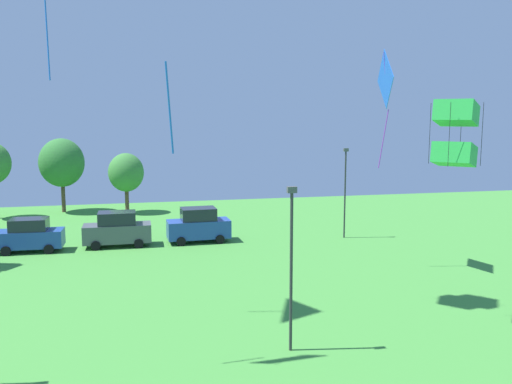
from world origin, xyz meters
name	(u,v)px	position (x,y,z in m)	size (l,w,h in m)	color
kite_flying_4	(385,82)	(12.03, 31.44, 10.98)	(0.66, 3.34, 6.83)	blue
kite_flying_7	(455,134)	(11.02, 22.63, 8.28)	(2.32, 2.32, 2.87)	green
kite_flying_11	(154,28)	(-1.65, 15.34, 11.02)	(2.78, 2.50, 3.23)	yellow
parked_car_second_from_left	(30,235)	(-9.20, 40.14, 1.12)	(4.34, 2.10, 2.26)	#234299
parked_car_third_from_left	(117,229)	(-3.51, 40.46, 1.20)	(4.63, 2.06, 2.44)	#4C5156
parked_car_rightmost_in_row	(199,225)	(2.19, 40.55, 1.22)	(4.54, 2.24, 2.50)	#234299
light_post_0	(345,188)	(13.00, 39.53, 3.76)	(0.36, 0.20, 6.72)	#2D2D33
light_post_1	(291,260)	(3.51, 21.36, 3.61)	(0.36, 0.20, 6.41)	#2D2D33
treeline_tree_2	(62,163)	(-8.91, 55.86, 4.71)	(4.16, 4.16, 7.01)	brown
treeline_tree_3	(126,173)	(-3.00, 54.02, 3.83)	(3.28, 3.28, 5.66)	brown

